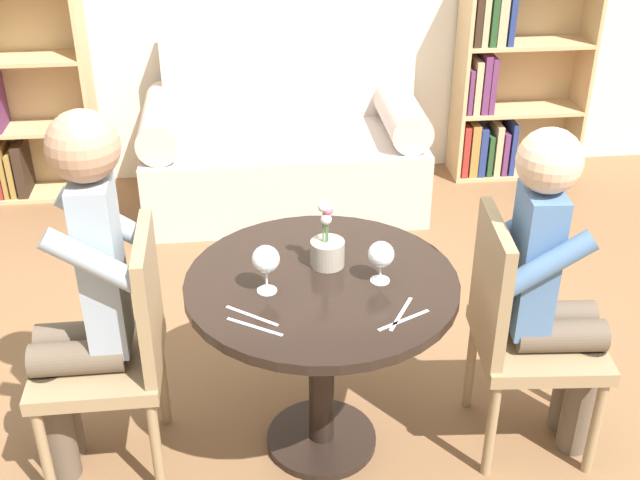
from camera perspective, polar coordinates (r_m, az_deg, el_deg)
name	(u,v)px	position (r m, az deg, el deg)	size (l,w,h in m)	color
ground_plane	(321,441)	(3.04, 0.11, -14.13)	(16.00, 16.00, 0.00)	brown
round_table	(322,317)	(2.69, 0.12, -5.50)	(0.90, 0.90, 0.71)	black
couch	(283,150)	(4.56, -2.67, 6.41)	(1.53, 0.80, 0.92)	beige
bookshelf_left	(4,99)	(4.88, -21.53, 9.32)	(0.76, 0.28, 1.23)	tan
bookshelf_right	(504,82)	(4.97, 12.96, 10.91)	(0.76, 0.28, 1.23)	tan
chair_left	(118,346)	(2.75, -14.15, -7.32)	(0.42, 0.42, 0.90)	#937A56
chair_right	(520,327)	(2.83, 14.01, -6.04)	(0.45, 0.45, 0.90)	#937A56
person_left	(83,293)	(2.64, -16.51, -3.64)	(0.42, 0.34, 1.31)	brown
person_right	(553,288)	(2.77, 16.22, -3.33)	(0.43, 0.36, 1.22)	brown
wine_glass_left	(266,261)	(2.50, -3.87, -1.47)	(0.09, 0.09, 0.16)	white
wine_glass_right	(381,256)	(2.56, 4.36, -1.12)	(0.09, 0.09, 0.14)	white
flower_vase	(327,249)	(2.65, 0.52, -0.62)	(0.11, 0.11, 0.24)	#9E9384
knife_left_setting	(401,314)	(2.46, 5.78, -5.25)	(0.10, 0.17, 0.00)	silver
fork_left_setting	(404,320)	(2.43, 5.97, -5.69)	(0.17, 0.10, 0.00)	silver
knife_right_setting	(255,327)	(2.40, -4.68, -6.17)	(0.17, 0.11, 0.00)	silver
fork_right_setting	(252,316)	(2.44, -4.87, -5.40)	(0.16, 0.12, 0.00)	silver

